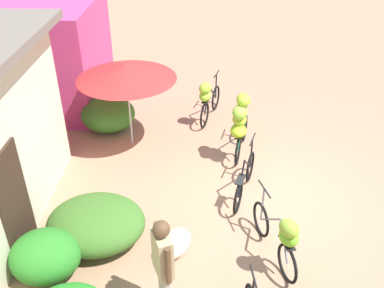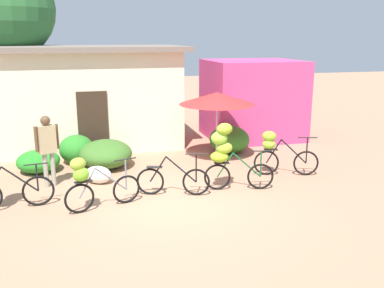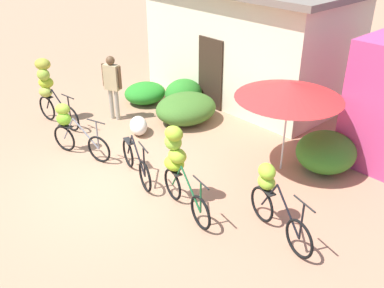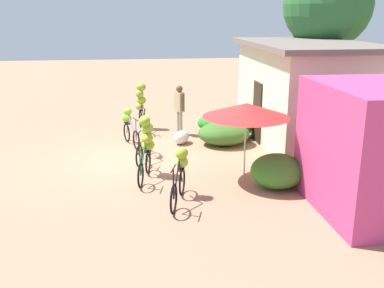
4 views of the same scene
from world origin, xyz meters
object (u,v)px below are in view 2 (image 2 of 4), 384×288
object	(u,v)px
shop_pink	(252,99)
bicycle_rightmost	(277,150)
person_vendor	(47,143)
market_umbrella	(217,98)
bicycle_near_pile	(91,180)
tree_behind_building	(5,9)
produce_sack	(98,175)
bicycle_by_shop	(226,152)
building_low	(90,96)
bicycle_center_loaded	(173,180)

from	to	relation	value
shop_pink	bicycle_rightmost	world-z (taller)	shop_pink
person_vendor	bicycle_rightmost	bearing A→B (deg)	-5.91
market_umbrella	bicycle_near_pile	xyz separation A→B (m)	(-3.71, -2.97, -1.18)
tree_behind_building	produce_sack	distance (m)	7.71
tree_behind_building	bicycle_near_pile	size ratio (longest dim) A/B	3.79
market_umbrella	produce_sack	xyz separation A→B (m)	(-3.51, -1.26, -1.63)
bicycle_by_shop	bicycle_rightmost	world-z (taller)	bicycle_by_shop
bicycle_by_shop	person_vendor	size ratio (longest dim) A/B	0.94
bicycle_near_pile	person_vendor	size ratio (longest dim) A/B	0.92
building_low	bicycle_rightmost	size ratio (longest dim) A/B	3.74
building_low	bicycle_by_shop	world-z (taller)	building_low
bicycle_center_loaded	bicycle_by_shop	bearing A→B (deg)	1.64
market_umbrella	building_low	bearing A→B (deg)	140.25
shop_pink	bicycle_rightmost	size ratio (longest dim) A/B	1.93
produce_sack	shop_pink	bearing A→B (deg)	33.70
tree_behind_building	bicycle_rightmost	size ratio (longest dim) A/B	3.73
produce_sack	person_vendor	distance (m)	1.44
building_low	bicycle_center_loaded	size ratio (longest dim) A/B	3.77
building_low	produce_sack	xyz separation A→B (m)	(-0.01, -4.17, -1.44)
building_low	bicycle_center_loaded	distance (m)	5.84
building_low	bicycle_by_shop	size ratio (longest dim) A/B	3.76
building_low	tree_behind_building	world-z (taller)	tree_behind_building
tree_behind_building	bicycle_rightmost	xyz separation A→B (m)	(7.24, -6.40, -3.80)
shop_pink	bicycle_center_loaded	world-z (taller)	shop_pink
tree_behind_building	market_umbrella	bearing A→B (deg)	-36.91
tree_behind_building	produce_sack	world-z (taller)	tree_behind_building
bicycle_by_shop	bicycle_rightmost	size ratio (longest dim) A/B	1.00
produce_sack	tree_behind_building	bearing A→B (deg)	114.13
building_low	bicycle_center_loaded	bearing A→B (deg)	-73.24
building_low	produce_sack	distance (m)	4.41
tree_behind_building	person_vendor	size ratio (longest dim) A/B	3.50
shop_pink	person_vendor	bearing A→B (deg)	-151.41
market_umbrella	produce_sack	bearing A→B (deg)	-160.26
shop_pink	bicycle_rightmost	bearing A→B (deg)	-103.74
bicycle_near_pile	market_umbrella	bearing A→B (deg)	38.64
market_umbrella	person_vendor	distance (m)	4.87
shop_pink	bicycle_by_shop	world-z (taller)	shop_pink
bicycle_near_pile	bicycle_rightmost	bearing A→B (deg)	13.71
market_umbrella	bicycle_near_pile	world-z (taller)	market_umbrella
bicycle_rightmost	bicycle_by_shop	bearing A→B (deg)	-157.14
produce_sack	person_vendor	xyz separation A→B (m)	(-1.15, 0.06, 0.87)
bicycle_center_loaded	bicycle_rightmost	xyz separation A→B (m)	(2.96, 0.74, 0.32)
tree_behind_building	bicycle_near_pile	xyz separation A→B (m)	(2.43, -7.58, -3.81)
building_low	produce_sack	size ratio (longest dim) A/B	8.86
market_umbrella	shop_pink	bearing A→B (deg)	49.44
bicycle_center_loaded	bicycle_near_pile	bearing A→B (deg)	-166.91
shop_pink	bicycle_near_pile	xyz separation A→B (m)	(-5.87, -5.48, -0.72)
shop_pink	produce_sack	xyz separation A→B (m)	(-5.66, -3.78, -1.17)
bicycle_near_pile	bicycle_by_shop	size ratio (longest dim) A/B	0.99
bicycle_by_shop	person_vendor	bearing A→B (deg)	162.30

